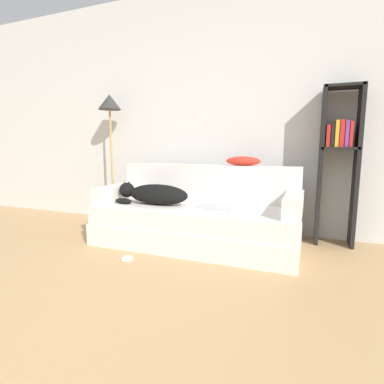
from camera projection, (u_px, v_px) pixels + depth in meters
The scene contains 11 objects.
wall_back at pixel (200, 112), 3.47m from camera, with size 7.30×0.06×2.70m.
couch at pixel (196, 225), 2.92m from camera, with size 1.95×0.85×0.38m.
couch_backrest at pixel (207, 183), 3.19m from camera, with size 1.91×0.15×0.38m.
couch_arm_left at pixel (117, 193), 3.20m from camera, with size 0.15×0.66×0.16m.
couch_arm_right at pixel (294, 204), 2.55m from camera, with size 0.15×0.66×0.16m.
dog at pixel (153, 194), 2.96m from camera, with size 0.75×0.25×0.22m.
laptop at pixel (215, 207), 2.78m from camera, with size 0.33×0.26×0.02m.
throw_pillow at pixel (243, 161), 3.04m from camera, with size 0.35×0.15×0.09m.
bookshelf at pixel (339, 156), 2.84m from camera, with size 0.35×0.26×1.51m.
floor_lamp at pixel (110, 120), 3.62m from camera, with size 0.27×0.27×1.57m.
power_adapter at pixel (127, 258), 2.53m from camera, with size 0.07×0.07×0.03m.
Camera 1 is at (1.21, -0.48, 0.95)m, focal length 28.00 mm.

